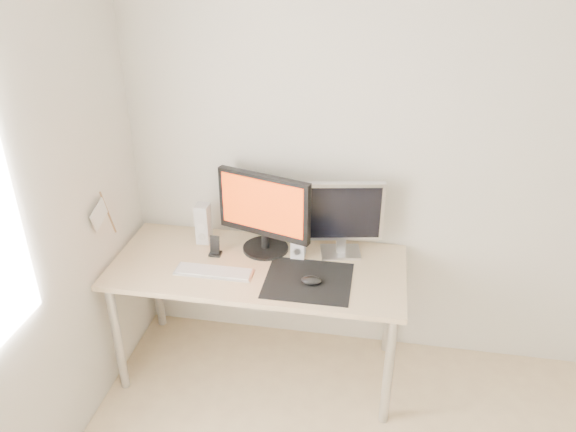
{
  "coord_description": "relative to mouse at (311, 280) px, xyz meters",
  "views": [
    {
      "loc": [
        -0.32,
        -1.14,
        2.39
      ],
      "look_at": [
        -0.77,
        1.45,
        1.01
      ],
      "focal_mm": 35.0,
      "sensor_mm": 36.0,
      "label": 1
    }
  ],
  "objects": [
    {
      "name": "desk",
      "position": [
        -0.31,
        0.13,
        -0.1
      ],
      "size": [
        1.6,
        0.7,
        0.73
      ],
      "color": "#D1B587",
      "rests_on": "ground"
    },
    {
      "name": "speaker_right",
      "position": [
        -0.11,
        0.26,
        0.1
      ],
      "size": [
        0.08,
        0.09,
        0.24
      ],
      "color": "white",
      "rests_on": "desk"
    },
    {
      "name": "mouse",
      "position": [
        0.0,
        0.0,
        0.0
      ],
      "size": [
        0.11,
        0.07,
        0.04
      ],
      "primitive_type": "ellipsoid",
      "color": "black",
      "rests_on": "mousepad"
    },
    {
      "name": "phone_dock",
      "position": [
        -0.57,
        0.19,
        0.01
      ],
      "size": [
        0.07,
        0.06,
        0.12
      ],
      "color": "black",
      "rests_on": "desk"
    },
    {
      "name": "mousepad",
      "position": [
        -0.02,
        0.03,
        -0.02
      ],
      "size": [
        0.45,
        0.4,
        0.0
      ],
      "primitive_type": "cube",
      "color": "black",
      "rests_on": "desk"
    },
    {
      "name": "keyboard",
      "position": [
        -0.53,
        0.01,
        -0.02
      ],
      "size": [
        0.42,
        0.12,
        0.02
      ],
      "color": "#BCBDBF",
      "rests_on": "desk"
    },
    {
      "name": "wall_back",
      "position": [
        0.62,
        0.5,
        0.5
      ],
      "size": [
        3.5,
        0.0,
        3.5
      ],
      "primitive_type": "plane",
      "rotation": [
        1.57,
        0.0,
        0.0
      ],
      "color": "white",
      "rests_on": "ground"
    },
    {
      "name": "main_monitor",
      "position": [
        -0.31,
        0.29,
        0.23
      ],
      "size": [
        0.54,
        0.33,
        0.47
      ],
      "color": "black",
      "rests_on": "desk"
    },
    {
      "name": "second_monitor",
      "position": [
        0.12,
        0.33,
        0.22
      ],
      "size": [
        0.45,
        0.2,
        0.43
      ],
      "color": "silver",
      "rests_on": "desk"
    },
    {
      "name": "speaker_left",
      "position": [
        -0.68,
        0.33,
        0.1
      ],
      "size": [
        0.08,
        0.09,
        0.24
      ],
      "color": "silver",
      "rests_on": "desk"
    },
    {
      "name": "pennant",
      "position": [
        -1.1,
        -0.01,
        0.3
      ],
      "size": [
        0.01,
        0.23,
        0.29
      ],
      "color": "#A57F54",
      "rests_on": "wall_left"
    }
  ]
}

